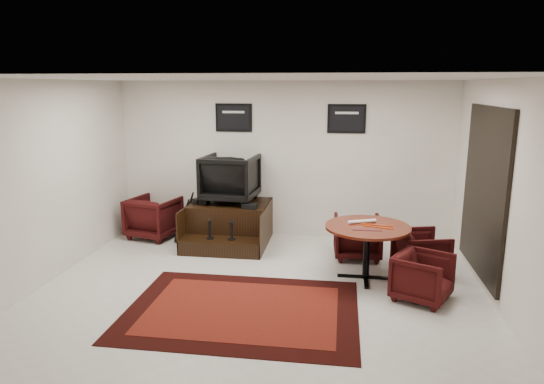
{
  "coord_description": "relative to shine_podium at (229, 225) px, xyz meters",
  "views": [
    {
      "loc": [
        1.04,
        -6.08,
        2.71
      ],
      "look_at": [
        0.02,
        0.9,
        1.16
      ],
      "focal_mm": 32.0,
      "sensor_mm": 36.0,
      "label": 1
    }
  ],
  "objects": [
    {
      "name": "armchair_side",
      "position": [
        -1.43,
        0.11,
        0.08
      ],
      "size": [
        0.95,
        0.91,
        0.82
      ],
      "primitive_type": "imported",
      "rotation": [
        0.0,
        0.0,
        2.9
      ],
      "color": "black",
      "rests_on": "ground"
    },
    {
      "name": "area_rug",
      "position": [
        0.76,
        -2.57,
        -0.32
      ],
      "size": [
        2.83,
        2.12,
        0.01
      ],
      "color": "black",
      "rests_on": "ground"
    },
    {
      "name": "table_chair_corner",
      "position": [
        3.0,
        -1.93,
        0.01
      ],
      "size": [
        0.85,
        0.86,
        0.68
      ],
      "primitive_type": "imported",
      "rotation": [
        0.0,
        0.0,
        1.1
      ],
      "color": "black",
      "rests_on": "ground"
    },
    {
      "name": "room_shell",
      "position": [
        1.29,
        -1.78,
        1.46
      ],
      "size": [
        6.02,
        5.02,
        2.81
      ],
      "color": "white",
      "rests_on": "ground"
    },
    {
      "name": "table_chair_window",
      "position": [
        3.12,
        -0.99,
        0.02
      ],
      "size": [
        0.78,
        0.81,
        0.7
      ],
      "primitive_type": "imported",
      "rotation": [
        0.0,
        0.0,
        1.81
      ],
      "color": "black",
      "rests_on": "ground"
    },
    {
      "name": "table_clutter",
      "position": [
        2.41,
        -1.37,
        0.46
      ],
      "size": [
        0.57,
        0.33,
        0.01
      ],
      "color": "#E0430C",
      "rests_on": "meeting_table"
    },
    {
      "name": "umbrella_hooked",
      "position": [
        -0.78,
        0.03,
        0.13
      ],
      "size": [
        0.34,
        0.13,
        0.92
      ],
      "primitive_type": null,
      "color": "black",
      "rests_on": "ground"
    },
    {
      "name": "umbrella_black",
      "position": [
        -0.8,
        -0.14,
        0.09
      ],
      "size": [
        0.31,
        0.11,
        0.82
      ],
      "primitive_type": null,
      "color": "black",
      "rests_on": "ground"
    },
    {
      "name": "shoes_pair",
      "position": [
        -0.48,
        -0.04,
        0.43
      ],
      "size": [
        0.26,
        0.29,
        0.09
      ],
      "color": "black",
      "rests_on": "shine_podium"
    },
    {
      "name": "meeting_table",
      "position": [
        2.31,
        -1.31,
        0.36
      ],
      "size": [
        1.2,
        1.2,
        0.78
      ],
      "color": "#431409",
      "rests_on": "ground"
    },
    {
      "name": "table_chair_back",
      "position": [
        2.21,
        -0.43,
        0.05
      ],
      "size": [
        0.76,
        0.72,
        0.74
      ],
      "primitive_type": "imported",
      "rotation": [
        0.0,
        0.0,
        3.2
      ],
      "color": "black",
      "rests_on": "ground"
    },
    {
      "name": "polish_kit",
      "position": [
        0.43,
        -0.29,
        0.42
      ],
      "size": [
        0.26,
        0.19,
        0.08
      ],
      "primitive_type": "cube",
      "rotation": [
        0.0,
        0.0,
        -0.1
      ],
      "color": "black",
      "rests_on": "shine_podium"
    },
    {
      "name": "ground",
      "position": [
        0.88,
        -1.91,
        -0.33
      ],
      "size": [
        6.0,
        6.0,
        0.0
      ],
      "primitive_type": "plane",
      "color": "beige",
      "rests_on": "ground"
    },
    {
      "name": "shine_podium",
      "position": [
        0.0,
        0.0,
        0.0
      ],
      "size": [
        1.37,
        1.41,
        0.71
      ],
      "color": "black",
      "rests_on": "ground"
    },
    {
      "name": "shine_chair",
      "position": [
        0.0,
        0.14,
        0.84
      ],
      "size": [
        0.96,
        0.91,
        0.93
      ],
      "primitive_type": "imported",
      "rotation": [
        0.0,
        0.0,
        3.06
      ],
      "color": "black",
      "rests_on": "shine_podium"
    },
    {
      "name": "paper_roll",
      "position": [
        2.24,
        -1.18,
        0.48
      ],
      "size": [
        0.41,
        0.21,
        0.05
      ],
      "primitive_type": "cylinder",
      "rotation": [
        0.0,
        1.57,
        0.39
      ],
      "color": "white",
      "rests_on": "meeting_table"
    }
  ]
}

